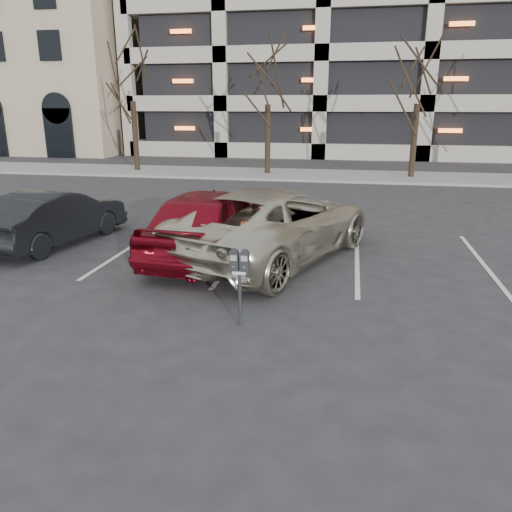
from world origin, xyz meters
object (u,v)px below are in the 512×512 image
tree_a (130,55)px  tree_b (268,59)px  tree_c (422,55)px  car_red (211,222)px  parking_meter (239,269)px  car_dark (54,217)px  suv_silver (274,223)px

tree_a → tree_b: tree_a is taller
tree_a → tree_c: tree_a is taller
tree_b → car_red: bearing=-85.9°
tree_c → parking_meter: tree_c is taller
tree_a → car_dark: size_ratio=1.90×
parking_meter → tree_b: bearing=96.7°
tree_a → car_dark: 15.15m
tree_c → parking_meter: (-4.50, -17.73, -4.63)m
tree_b → car_dark: 14.94m
parking_meter → car_dark: 6.97m
tree_a → car_red: (8.02, -14.11, -4.94)m
tree_a → suv_silver: size_ratio=1.22×
parking_meter → car_red: 3.92m
suv_silver → car_red: bearing=28.8°
parking_meter → tree_c: bearing=74.5°
suv_silver → tree_c: bearing=-85.7°
car_dark → tree_b: bearing=-93.7°
tree_b → suv_silver: (2.48, -13.94, -4.69)m
tree_b → parking_meter: 18.48m
parking_meter → suv_silver: bearing=89.0°
tree_b → suv_silver: 14.92m
parking_meter → suv_silver: suv_silver is taller
suv_silver → car_red: 1.47m
tree_b → car_dark: (-3.22, -13.76, -4.82)m
car_dark → suv_silver: bearing=-172.3°
parking_meter → car_dark: car_dark is taller
tree_a → car_red: 16.96m
tree_a → suv_silver: 17.57m
tree_b → car_dark: tree_b is taller
tree_a → suv_silver: (9.48, -13.94, -4.95)m
tree_b → car_red: size_ratio=1.56×
tree_c → car_red: 16.04m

